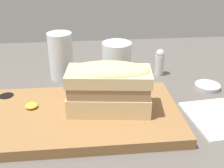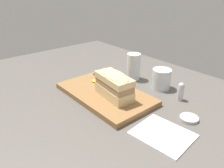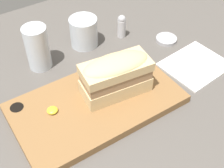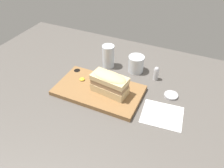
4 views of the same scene
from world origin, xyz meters
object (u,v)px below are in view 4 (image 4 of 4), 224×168
object	(u,v)px
serving_board	(99,90)
wine_glass	(136,65)
sandwich	(110,82)
salt_shaker	(156,73)
napkin	(162,115)
water_glass	(108,58)
condiment_dish	(171,95)

from	to	relation	value
serving_board	wine_glass	size ratio (longest dim) A/B	4.58
serving_board	sandwich	bearing A→B (deg)	-0.17
sandwich	salt_shaker	distance (cm)	25.51
serving_board	wine_glass	distance (cm)	24.80
serving_board	napkin	size ratio (longest dim) A/B	2.21
serving_board	sandwich	xyz separation A→B (cm)	(5.55, -0.02, 6.46)
napkin	salt_shaker	bearing A→B (deg)	112.58
sandwich	water_glass	bearing A→B (deg)	116.67
water_glass	napkin	bearing A→B (deg)	-33.17
serving_board	salt_shaker	size ratio (longest dim) A/B	5.41
water_glass	serving_board	bearing A→B (deg)	-76.74
sandwich	water_glass	size ratio (longest dim) A/B	1.39
condiment_dish	water_glass	bearing A→B (deg)	164.37
sandwich	condiment_dish	xyz separation A→B (cm)	(25.21, 10.82, -6.98)
water_glass	condiment_dish	xyz separation A→B (cm)	(35.66, -9.98, -4.71)
napkin	condiment_dish	bearing A→B (deg)	87.04
water_glass	condiment_dish	distance (cm)	37.32
water_glass	wine_glass	distance (cm)	14.80
wine_glass	salt_shaker	size ratio (longest dim) A/B	1.18
salt_shaker	condiment_dish	distance (cm)	13.82
napkin	condiment_dish	world-z (taller)	condiment_dish
sandwich	serving_board	bearing A→B (deg)	179.83
serving_board	sandwich	distance (cm)	8.52
salt_shaker	sandwich	bearing A→B (deg)	-127.53
water_glass	salt_shaker	xyz separation A→B (cm)	(25.81, -0.80, -1.55)
water_glass	napkin	distance (cm)	42.10
sandwich	wine_glass	world-z (taller)	sandwich
wine_glass	condiment_dish	bearing A→B (deg)	-29.36
sandwich	condiment_dish	size ratio (longest dim) A/B	2.74
sandwich	water_glass	distance (cm)	23.39
sandwich	salt_shaker	world-z (taller)	sandwich
serving_board	salt_shaker	bearing A→B (deg)	43.70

